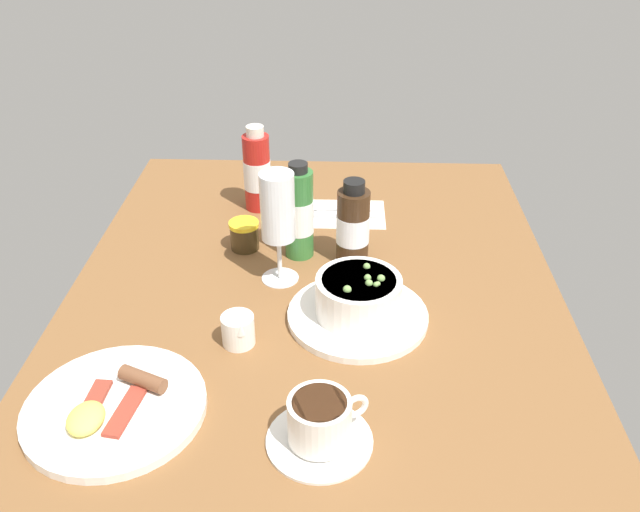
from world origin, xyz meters
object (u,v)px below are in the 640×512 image
Objects in this scene: creamer_jug at (238,330)px; breakfast_plate at (114,408)px; porridge_bowl at (358,301)px; cutlery_setting at (336,213)px; sauce_bottle_brown at (353,226)px; jam_jar at (245,235)px; wine_glass at (278,212)px; coffee_cup at (320,424)px; sauce_bottle_green at (299,214)px; sauce_bottle_red at (257,172)px.

creamer_jug is 0.25× the size of breakfast_plate.
porridge_bowl is at bearing -69.51° from creamer_jug.
porridge_bowl is 0.92× the size of breakfast_plate.
breakfast_plate is at bearing 153.12° from cutlery_setting.
creamer_jug reaches higher than cutlery_setting.
sauce_bottle_brown reaches higher than porridge_bowl.
porridge_bowl is 18.08cm from sauce_bottle_brown.
wine_glass is at bearing -143.38° from jam_jar.
sauce_bottle_brown is (6.57, -12.63, -6.07)cm from wine_glass.
porridge_bowl reaches higher than coffee_cup.
sauce_bottle_brown is (43.79, -4.28, 3.99)cm from coffee_cup.
jam_jar is at bearing 80.11° from sauce_bottle_brown.
sauce_bottle_green is (45.51, 5.45, 5.31)cm from coffee_cup.
cutlery_setting is 0.94× the size of wine_glass.
wine_glass is 16.35cm from jam_jar.
coffee_cup is (-26.10, 5.11, -0.35)cm from porridge_bowl.
sauce_bottle_green reaches higher than creamer_jug.
creamer_jug is 21.19cm from breakfast_plate.
sauce_bottle_brown is at bearing -62.54° from wine_glass.
creamer_jug is 0.34× the size of sauce_bottle_red.
breakfast_plate is (-21.95, 32.94, -2.64)cm from porridge_bowl.
sauce_bottle_brown reaches higher than breakfast_plate.
sauce_bottle_green is (-1.78, -10.39, 5.72)cm from jam_jar.
porridge_bowl is 1.64× the size of coffee_cup.
porridge_bowl reaches higher than cutlery_setting.
jam_jar is at bearing 80.27° from sauce_bottle_green.
sauce_bottle_green is (-18.13, -9.65, 0.34)cm from sauce_bottle_red.
creamer_jug is 27.96cm from sauce_bottle_green.
sauce_bottle_brown reaches higher than creamer_jug.
sauce_bottle_red is 20.54cm from sauce_bottle_green.
wine_glass is 1.10× the size of sauce_bottle_green.
coffee_cup is at bearing -161.48° from jam_jar.
jam_jar is at bearing 5.58° from creamer_jug.
sauce_bottle_brown is at bearing -100.06° from sauce_bottle_green.
sauce_bottle_green is at bearing -19.27° from wine_glass.
wine_glass is 40.33cm from breakfast_plate.
coffee_cup is 0.75× the size of sauce_bottle_green.
sauce_bottle_red is at bearing 28.29° from porridge_bowl.
sauce_bottle_green is (19.42, 10.56, 4.96)cm from porridge_bowl.
wine_glass is 27.74cm from sauce_bottle_red.
cutlery_setting is 3.15× the size of creamer_jug.
sauce_bottle_red is (44.35, 2.00, 5.63)cm from creamer_jug.
sauce_bottle_brown is 0.65× the size of breakfast_plate.
coffee_cup is at bearing 168.93° from porridge_bowl.
jam_jar is (28.00, 2.73, 0.25)cm from creamer_jug.
wine_glass is at bearing 117.46° from sauce_bottle_brown.
sauce_bottle_green is (-15.74, 6.57, 8.26)cm from cutlery_setting.
cutlery_setting is 0.78× the size of breakfast_plate.
sauce_bottle_red reaches higher than coffee_cup.
sauce_bottle_brown is (-17.47, -3.16, 6.95)cm from cutlery_setting.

